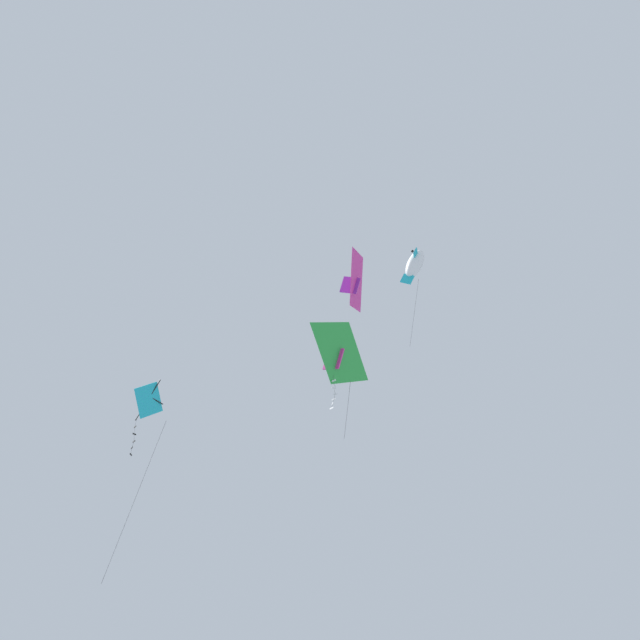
% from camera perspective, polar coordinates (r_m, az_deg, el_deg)
% --- Properties ---
extents(kite_fish_far_centre, '(1.81, 1.87, 7.57)m').
position_cam_1_polar(kite_fish_far_centre, '(49.54, 6.32, 3.72)').
color(kite_fish_far_centre, white).
extents(kite_delta_highest, '(3.08, 1.15, 5.02)m').
position_cam_1_polar(kite_delta_highest, '(32.66, 1.23, -2.25)').
color(kite_delta_highest, green).
extents(kite_delta_mid_left, '(2.99, 1.60, 1.88)m').
position_cam_1_polar(kite_delta_mid_left, '(36.61, 2.32, 2.58)').
color(kite_delta_mid_left, '#DB2D93').
extents(kite_diamond_upper_right, '(2.26, 1.26, 10.09)m').
position_cam_1_polar(kite_diamond_upper_right, '(39.48, -11.34, -5.33)').
color(kite_diamond_upper_right, '#1EB2C6').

